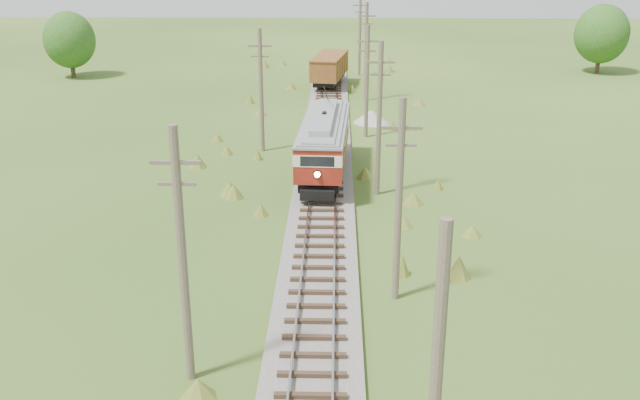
{
  "coord_description": "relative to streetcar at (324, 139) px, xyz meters",
  "views": [
    {
      "loc": [
        0.78,
        -8.9,
        14.32
      ],
      "look_at": [
        0.0,
        23.25,
        2.46
      ],
      "focal_mm": 40.0,
      "sensor_mm": 36.0,
      "label": 1
    }
  ],
  "objects": [
    {
      "name": "utility_pole_r_3",
      "position": [
        3.2,
        -3.11,
        2.09
      ],
      "size": [
        1.6,
        0.3,
        9.0
      ],
      "color": "brown",
      "rests_on": "ground"
    },
    {
      "name": "railbed_main",
      "position": [
        0.0,
        -0.11,
        -2.35
      ],
      "size": [
        3.6,
        96.0,
        0.57
      ],
      "color": "#605B54",
      "rests_on": "ground"
    },
    {
      "name": "utility_pole_l_b",
      "position": [
        -4.5,
        5.89,
        1.89
      ],
      "size": [
        1.6,
        0.3,
        8.6
      ],
      "color": "brown",
      "rests_on": "ground"
    },
    {
      "name": "tree_mid_b",
      "position": [
        30.0,
        37.89,
        1.79
      ],
      "size": [
        5.88,
        5.88,
        7.57
      ],
      "color": "#38281C",
      "rests_on": "ground"
    },
    {
      "name": "utility_pole_r_1",
      "position": [
        3.1,
        -29.11,
        1.86
      ],
      "size": [
        0.3,
        0.3,
        8.8
      ],
      "color": "brown",
      "rests_on": "ground"
    },
    {
      "name": "utility_pole_r_5",
      "position": [
        3.4,
        22.89,
        2.04
      ],
      "size": [
        1.6,
        0.3,
        8.9
      ],
      "color": "brown",
      "rests_on": "ground"
    },
    {
      "name": "gondola",
      "position": [
        0.0,
        28.87,
        -0.51
      ],
      "size": [
        3.9,
        8.48,
        2.71
      ],
      "rotation": [
        0.0,
        0.0,
        -0.16
      ],
      "color": "black",
      "rests_on": "ground"
    },
    {
      "name": "utility_pole_r_6",
      "position": [
        3.2,
        35.89,
        1.94
      ],
      "size": [
        1.6,
        0.3,
        8.7
      ],
      "color": "brown",
      "rests_on": "ground"
    },
    {
      "name": "utility_pole_r_2",
      "position": [
        3.3,
        -16.11,
        1.89
      ],
      "size": [
        1.6,
        0.3,
        8.6
      ],
      "color": "brown",
      "rests_on": "ground"
    },
    {
      "name": "tree_mid_a",
      "position": [
        -28.0,
        33.89,
        1.48
      ],
      "size": [
        5.46,
        5.46,
        7.03
      ],
      "color": "#38281C",
      "rests_on": "ground"
    },
    {
      "name": "gravel_pile",
      "position": [
        3.71,
        14.14,
        -2.02
      ],
      "size": [
        3.02,
        3.2,
        1.1
      ],
      "color": "gray",
      "rests_on": "ground"
    },
    {
      "name": "streetcar",
      "position": [
        0.0,
        0.0,
        0.0
      ],
      "size": [
        3.3,
        11.92,
        5.41
      ],
      "rotation": [
        0.0,
        0.0,
        -0.05
      ],
      "color": "black",
      "rests_on": "ground"
    },
    {
      "name": "utility_pole_r_4",
      "position": [
        3.0,
        9.89,
        1.78
      ],
      "size": [
        1.6,
        0.3,
        8.4
      ],
      "color": "brown",
      "rests_on": "ground"
    },
    {
      "name": "utility_pole_l_a",
      "position": [
        -4.2,
        -22.11,
        2.09
      ],
      "size": [
        1.6,
        0.3,
        9.0
      ],
      "color": "brown",
      "rests_on": "ground"
    }
  ]
}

